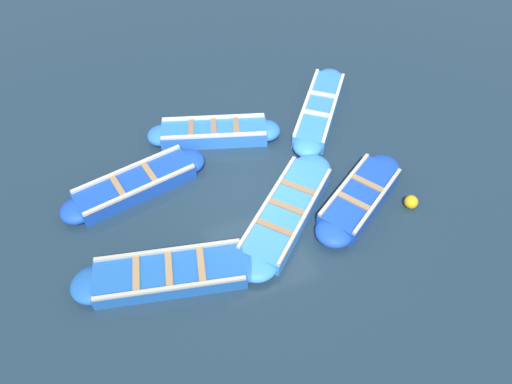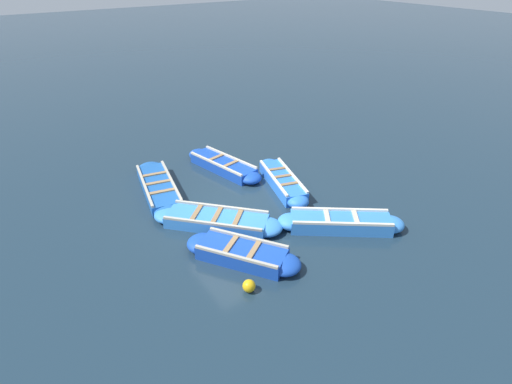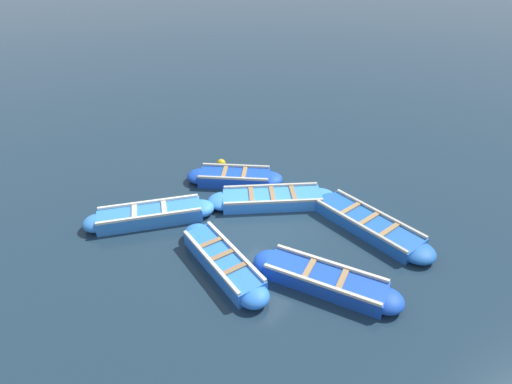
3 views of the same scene
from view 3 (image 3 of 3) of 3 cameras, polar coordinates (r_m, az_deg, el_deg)
The scene contains 8 objects.
ground_plane at distance 11.58m, azimuth 1.15°, elevation -4.02°, with size 120.00×120.00×0.00m, color #1C303F.
boat_outer_left at distance 9.95m, azimuth -4.79°, elevation -9.86°, with size 3.49×1.66×0.46m.
boat_centre at distance 12.18m, azimuth 2.32°, elevation -0.98°, with size 3.49×3.36×0.41m.
boat_stern_in at distance 11.56m, azimuth 15.70°, elevation -4.42°, with size 4.08×1.66×0.41m.
boat_near_quay at distance 13.24m, azimuth -3.08°, elevation 2.08°, with size 3.12×2.49×0.45m.
boat_alongside at distance 11.81m, azimuth -14.87°, elevation -3.24°, with size 2.81×3.40×0.46m.
boat_end_of_row at distance 9.62m, azimuth 9.79°, elevation -12.25°, with size 3.69×1.54×0.44m.
buoy_orange_near at distance 14.21m, azimuth -4.99°, elevation 4.09°, with size 0.31×0.31×0.31m, color #EAB214.
Camera 3 is at (5.66, -7.39, 6.88)m, focal length 28.00 mm.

